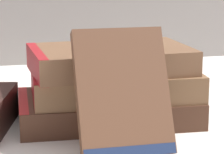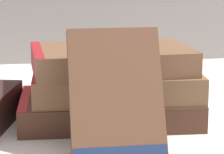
% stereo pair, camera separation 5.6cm
% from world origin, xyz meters
% --- Properties ---
extents(ground_plane, '(3.00, 3.00, 0.00)m').
position_xyz_m(ground_plane, '(0.00, 0.00, 0.00)').
color(ground_plane, silver).
extents(book_flat_bottom, '(0.24, 0.15, 0.04)m').
position_xyz_m(book_flat_bottom, '(0.01, 0.04, 0.02)').
color(book_flat_bottom, '#4C2D1E').
rests_on(book_flat_bottom, ground_plane).
extents(book_flat_middle, '(0.23, 0.14, 0.04)m').
position_xyz_m(book_flat_middle, '(0.02, 0.04, 0.05)').
color(book_flat_middle, brown).
rests_on(book_flat_middle, book_flat_bottom).
extents(book_flat_top, '(0.21, 0.14, 0.03)m').
position_xyz_m(book_flat_top, '(0.02, 0.04, 0.09)').
color(book_flat_top, brown).
rests_on(book_flat_top, book_flat_middle).
extents(book_leaning_front, '(0.11, 0.08, 0.14)m').
position_xyz_m(book_leaning_front, '(0.01, -0.07, 0.07)').
color(book_leaning_front, brown).
rests_on(book_leaning_front, ground_plane).
extents(pocket_watch, '(0.05, 0.05, 0.01)m').
position_xyz_m(pocket_watch, '(0.06, 0.03, 0.11)').
color(pocket_watch, silver).
rests_on(pocket_watch, book_flat_top).
extents(reading_glasses, '(0.11, 0.07, 0.00)m').
position_xyz_m(reading_glasses, '(-0.00, 0.17, 0.00)').
color(reading_glasses, '#4C3828').
rests_on(reading_glasses, ground_plane).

